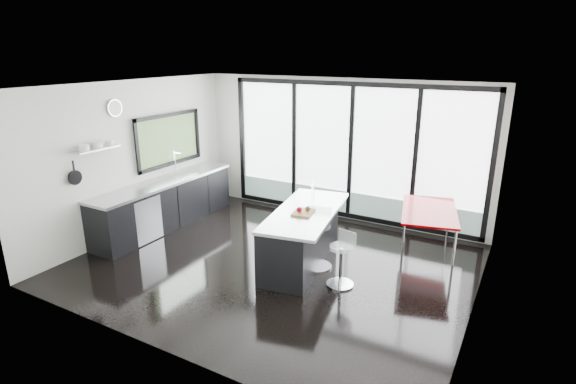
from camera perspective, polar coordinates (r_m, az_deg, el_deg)
The scene contains 11 objects.
floor at distance 7.35m, azimuth -1.85°, elevation -9.08°, with size 6.00×5.00×0.00m, color black.
ceiling at distance 6.58m, azimuth -2.09°, elevation 13.23°, with size 6.00×5.00×0.00m, color white.
wall_back at distance 8.90m, azimuth 7.82°, elevation 4.28°, with size 6.00×0.09×2.80m.
wall_front at distance 4.99m, azimuth -17.02°, elevation -5.62°, with size 6.00×0.00×2.80m, color silver.
wall_left at distance 8.85m, azimuth -17.82°, elevation 5.45°, with size 0.26×5.00×2.80m.
wall_right at distance 5.94m, azimuth 23.69°, elevation -2.62°, with size 0.00×5.00×2.80m, color silver.
counter_cabinets at distance 9.01m, azimuth -15.27°, elevation -1.37°, with size 0.69×3.24×1.36m.
island at distance 7.26m, azimuth 1.70°, elevation -5.51°, with size 1.29×2.31×1.16m.
bar_stool_near at distance 6.63m, azimuth 6.71°, elevation -9.26°, with size 0.40×0.40×0.63m, color silver.
bar_stool_far at distance 7.10m, azimuth 3.72°, elevation -6.80°, with size 0.47×0.47×0.75m, color silver.
red_table at distance 7.85m, azimuth 17.25°, elevation -4.92°, with size 0.85×1.49×0.80m, color #7A0002.
Camera 1 is at (3.41, -5.61, 3.31)m, focal length 28.00 mm.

